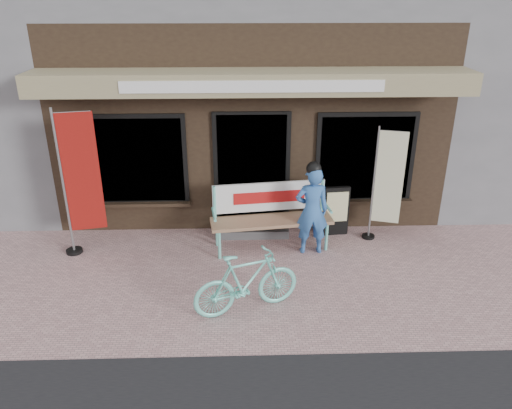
{
  "coord_description": "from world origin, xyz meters",
  "views": [
    {
      "loc": [
        -0.18,
        -6.32,
        4.16
      ],
      "look_at": [
        0.03,
        0.7,
        1.05
      ],
      "focal_mm": 35.0,
      "sensor_mm": 36.0,
      "label": 1
    }
  ],
  "objects_px": {
    "bicycle": "(247,282)",
    "menu_stand": "(336,211)",
    "nobori_cream": "(386,184)",
    "bench": "(270,211)",
    "person": "(312,209)",
    "nobori_red": "(79,181)"
  },
  "relations": [
    {
      "from": "nobori_cream",
      "to": "bench",
      "type": "bearing_deg",
      "value": -159.11
    },
    {
      "from": "bench",
      "to": "person",
      "type": "height_order",
      "value": "person"
    },
    {
      "from": "person",
      "to": "nobori_cream",
      "type": "relative_size",
      "value": 0.78
    },
    {
      "from": "bench",
      "to": "nobori_cream",
      "type": "distance_m",
      "value": 2.02
    },
    {
      "from": "bicycle",
      "to": "nobori_cream",
      "type": "relative_size",
      "value": 0.74
    },
    {
      "from": "bicycle",
      "to": "menu_stand",
      "type": "bearing_deg",
      "value": -55.49
    },
    {
      "from": "bicycle",
      "to": "menu_stand",
      "type": "distance_m",
      "value": 2.78
    },
    {
      "from": "nobori_red",
      "to": "bicycle",
      "type": "bearing_deg",
      "value": -45.66
    },
    {
      "from": "person",
      "to": "nobori_red",
      "type": "relative_size",
      "value": 0.65
    },
    {
      "from": "person",
      "to": "nobori_red",
      "type": "distance_m",
      "value": 3.78
    },
    {
      "from": "nobori_cream",
      "to": "nobori_red",
      "type": "bearing_deg",
      "value": -160.37
    },
    {
      "from": "person",
      "to": "nobori_cream",
      "type": "xyz_separation_m",
      "value": [
        1.31,
        0.41,
        0.27
      ]
    },
    {
      "from": "bench",
      "to": "nobori_red",
      "type": "xyz_separation_m",
      "value": [
        -3.08,
        -0.12,
        0.63
      ]
    },
    {
      "from": "nobori_red",
      "to": "nobori_cream",
      "type": "xyz_separation_m",
      "value": [
        5.05,
        0.28,
        -0.22
      ]
    },
    {
      "from": "bicycle",
      "to": "nobori_red",
      "type": "bearing_deg",
      "value": 36.5
    },
    {
      "from": "bicycle",
      "to": "nobori_cream",
      "type": "distance_m",
      "value": 3.21
    },
    {
      "from": "nobori_red",
      "to": "nobori_cream",
      "type": "relative_size",
      "value": 1.21
    },
    {
      "from": "nobori_red",
      "to": "bench",
      "type": "bearing_deg",
      "value": -9.6
    },
    {
      "from": "person",
      "to": "menu_stand",
      "type": "relative_size",
      "value": 1.75
    },
    {
      "from": "person",
      "to": "bicycle",
      "type": "xyz_separation_m",
      "value": [
        -1.09,
        -1.64,
        -0.34
      ]
    },
    {
      "from": "person",
      "to": "bicycle",
      "type": "bearing_deg",
      "value": -126.39
    },
    {
      "from": "nobori_red",
      "to": "nobori_cream",
      "type": "distance_m",
      "value": 5.07
    }
  ]
}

